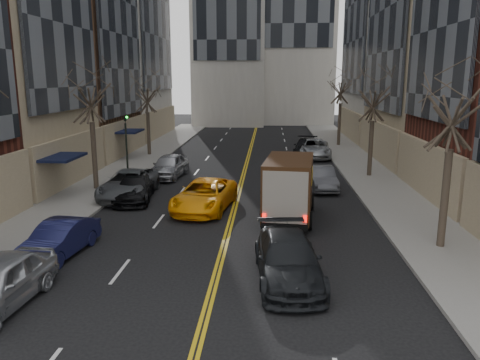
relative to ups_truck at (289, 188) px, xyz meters
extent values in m
cube|color=slate|center=(-11.82, 12.25, -1.49)|extent=(4.00, 66.00, 0.15)
cube|color=slate|center=(6.18, 12.25, -1.49)|extent=(4.00, 66.00, 0.15)
cube|color=#4C301E|center=(-18.32, 18.25, 10.43)|extent=(9.00, 12.00, 24.00)
cube|color=black|center=(-12.82, 3.25, 0.83)|extent=(2.00, 3.00, 0.15)
cube|color=black|center=(-13.72, 3.25, -0.22)|extent=(0.20, 3.00, 2.50)
cube|color=black|center=(-12.82, 16.25, 0.83)|extent=(2.00, 3.00, 0.15)
cube|color=black|center=(-13.72, 16.25, -0.22)|extent=(0.20, 3.00, 2.50)
cylinder|color=#382D23|center=(-11.62, 5.25, 0.61)|extent=(0.30, 0.30, 4.05)
cylinder|color=#382D23|center=(-11.62, 18.25, 0.43)|extent=(0.30, 0.30, 3.69)
cylinder|color=#382D23|center=(5.98, -3.75, 0.56)|extent=(0.30, 0.30, 3.96)
cylinder|color=#382D23|center=(5.98, 10.25, 0.47)|extent=(0.30, 0.30, 3.78)
cylinder|color=#382D23|center=(5.98, 25.25, 0.65)|extent=(0.30, 0.30, 4.14)
cylinder|color=black|center=(-10.22, 7.25, 0.48)|extent=(0.12, 0.12, 3.80)
imported|color=black|center=(-10.22, 7.25, 2.83)|extent=(0.15, 0.18, 0.90)
sphere|color=#0CE526|center=(-10.07, 7.15, 2.78)|extent=(0.14, 0.14, 0.14)
cube|color=black|center=(0.00, 0.00, -1.08)|extent=(2.58, 5.86, 0.27)
cube|color=black|center=(0.23, 2.07, -0.19)|extent=(2.24, 1.73, 1.86)
cube|color=black|center=(-0.06, -0.49, 0.21)|extent=(2.61, 4.56, 2.66)
cube|color=black|center=(-0.31, -2.72, -1.08)|extent=(2.05, 0.39, 0.27)
cube|color=red|center=(-1.19, -2.64, -0.68)|extent=(0.16, 0.07, 0.31)
cube|color=red|center=(0.57, -2.84, -0.68)|extent=(0.16, 0.07, 0.31)
cube|color=gold|center=(-1.13, -0.32, 0.74)|extent=(0.13, 0.80, 0.80)
cube|color=gold|center=(1.03, -0.56, 0.74)|extent=(0.13, 0.80, 0.80)
cylinder|color=black|center=(-0.83, 1.97, -1.14)|extent=(0.34, 0.87, 0.85)
cylinder|color=black|center=(1.25, 1.73, -1.14)|extent=(0.34, 0.87, 0.85)
cylinder|color=black|center=(-1.21, -1.38, -1.14)|extent=(0.34, 0.87, 0.85)
cylinder|color=black|center=(0.87, -1.62, -1.14)|extent=(0.34, 0.87, 0.85)
imported|color=black|center=(-0.31, -7.10, -0.81)|extent=(2.54, 5.39, 1.52)
cube|color=black|center=(-0.31, -6.34, -0.19)|extent=(0.13, 0.04, 0.09)
cube|color=blue|center=(-0.31, -6.37, -0.19)|extent=(0.10, 0.01, 0.06)
imported|color=#FFA30A|center=(-4.37, 1.44, -0.79)|extent=(3.31, 5.88, 1.55)
imported|color=black|center=(-1.22, -0.80, -0.74)|extent=(0.51, 0.67, 1.65)
imported|color=#121438|center=(-9.12, -5.40, -0.88)|extent=(1.93, 4.28, 1.36)
imported|color=#53575C|center=(-9.12, 3.71, -0.79)|extent=(2.62, 5.60, 1.55)
imported|color=black|center=(-8.59, 3.09, -0.87)|extent=(2.60, 5.03, 1.40)
imported|color=#A9ABB0|center=(-7.94, 9.34, -0.76)|extent=(2.36, 4.90, 1.61)
imported|color=#47494F|center=(2.28, 6.48, -0.87)|extent=(1.73, 4.32, 1.40)
imported|color=#B5B9BD|center=(2.94, 18.33, -0.78)|extent=(2.85, 5.75, 1.57)
imported|color=black|center=(2.28, 19.20, -0.81)|extent=(2.76, 5.46, 1.52)
camera|label=1|loc=(-1.02, -22.18, 5.29)|focal=35.00mm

